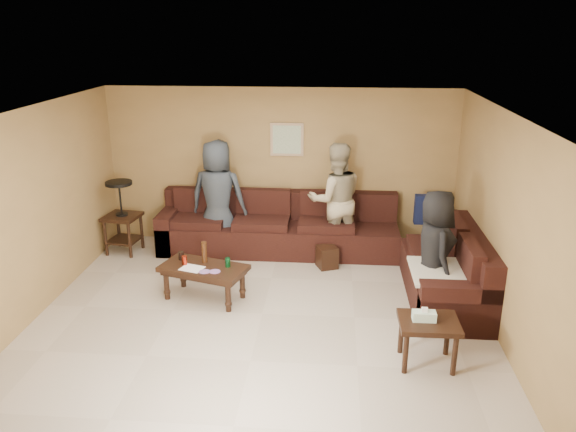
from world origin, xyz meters
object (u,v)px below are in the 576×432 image
at_px(side_table_right, 428,327).
at_px(person_left, 218,197).
at_px(person_right, 434,251).
at_px(coffee_table, 204,271).
at_px(end_table_left, 122,216).
at_px(waste_bin, 327,257).
at_px(person_middle, 336,200).
at_px(sectional_sofa, 330,246).

distance_m(side_table_right, person_left, 4.07).
xyz_separation_m(side_table_right, person_right, (0.24, 1.27, 0.33)).
xyz_separation_m(coffee_table, end_table_left, (-1.60, 1.46, 0.21)).
distance_m(waste_bin, person_left, 1.93).
relative_size(waste_bin, person_right, 0.21).
bearing_deg(person_right, person_middle, 27.11).
relative_size(side_table_right, person_left, 0.37).
xyz_separation_m(side_table_right, person_left, (-2.78, 2.93, 0.45)).
bearing_deg(person_right, person_left, 51.99).
bearing_deg(coffee_table, waste_bin, 35.35).
relative_size(sectional_sofa, end_table_left, 4.06).
distance_m(side_table_right, person_right, 1.34).
xyz_separation_m(waste_bin, person_left, (-1.70, 0.54, 0.72)).
bearing_deg(side_table_right, person_left, 133.48).
bearing_deg(side_table_right, person_middle, 108.39).
relative_size(end_table_left, person_left, 0.65).
bearing_deg(side_table_right, person_right, 79.13).
bearing_deg(end_table_left, sectional_sofa, -5.34).
distance_m(coffee_table, waste_bin, 1.95).
relative_size(sectional_sofa, person_middle, 2.64).
xyz_separation_m(side_table_right, waste_bin, (-1.08, 2.40, -0.27)).
relative_size(sectional_sofa, waste_bin, 14.41).
distance_m(waste_bin, person_middle, 0.90).
distance_m(sectional_sofa, end_table_left, 3.25).
height_order(side_table_right, waste_bin, side_table_right).
bearing_deg(person_middle, side_table_right, 96.13).
xyz_separation_m(coffee_table, waste_bin, (1.58, 1.12, -0.23)).
xyz_separation_m(sectional_sofa, coffee_table, (-1.62, -1.16, 0.06)).
bearing_deg(coffee_table, side_table_right, -25.68).
height_order(person_left, person_middle, person_left).
relative_size(end_table_left, waste_bin, 3.55).
xyz_separation_m(sectional_sofa, side_table_right, (1.04, -2.43, 0.11)).
bearing_deg(end_table_left, waste_bin, -6.09).
relative_size(waste_bin, person_middle, 0.18).
bearing_deg(person_right, coffee_table, 80.67).
xyz_separation_m(coffee_table, side_table_right, (2.65, -1.28, 0.05)).
height_order(sectional_sofa, waste_bin, sectional_sofa).
distance_m(side_table_right, person_middle, 3.11).
relative_size(side_table_right, person_middle, 0.37).
bearing_deg(waste_bin, end_table_left, 173.91).
height_order(coffee_table, person_middle, person_middle).
height_order(sectional_sofa, end_table_left, end_table_left).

